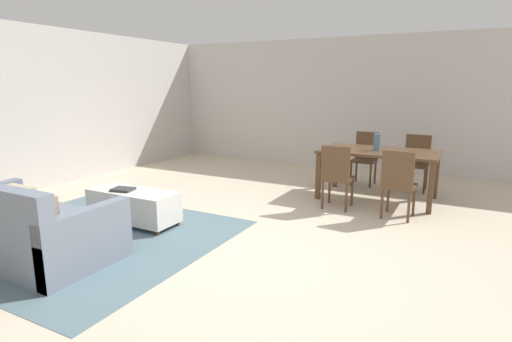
% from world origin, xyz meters
% --- Properties ---
extents(ground_plane, '(10.80, 10.80, 0.00)m').
position_xyz_m(ground_plane, '(0.00, 0.00, 0.00)').
color(ground_plane, beige).
extents(wall_back, '(9.00, 0.12, 2.70)m').
position_xyz_m(wall_back, '(0.00, 5.00, 1.35)').
color(wall_back, beige).
rests_on(wall_back, ground_plane).
extents(wall_left, '(0.12, 11.00, 2.70)m').
position_xyz_m(wall_left, '(-4.50, 0.50, 1.35)').
color(wall_left, beige).
rests_on(wall_left, ground_plane).
extents(area_rug, '(3.00, 2.80, 0.01)m').
position_xyz_m(area_rug, '(-1.89, -0.48, 0.00)').
color(area_rug, slate).
rests_on(area_rug, ground_plane).
extents(couch, '(1.90, 0.99, 0.86)m').
position_xyz_m(couch, '(-2.02, -1.15, 0.29)').
color(couch, slate).
rests_on(couch, ground_plane).
extents(ottoman_table, '(1.19, 0.47, 0.43)m').
position_xyz_m(ottoman_table, '(-1.76, 0.13, 0.25)').
color(ottoman_table, silver).
rests_on(ottoman_table, ground_plane).
extents(dining_table, '(1.73, 0.99, 0.76)m').
position_xyz_m(dining_table, '(0.72, 2.77, 0.67)').
color(dining_table, '#513823').
rests_on(dining_table, ground_plane).
extents(dining_chair_near_left, '(0.41, 0.41, 0.92)m').
position_xyz_m(dining_chair_near_left, '(0.33, 1.93, 0.52)').
color(dining_chair_near_left, '#513823').
rests_on(dining_chair_near_left, ground_plane).
extents(dining_chair_near_right, '(0.42, 0.42, 0.92)m').
position_xyz_m(dining_chair_near_right, '(1.16, 1.89, 0.52)').
color(dining_chair_near_right, '#513823').
rests_on(dining_chair_near_right, ground_plane).
extents(dining_chair_far_left, '(0.41, 0.41, 0.92)m').
position_xyz_m(dining_chair_far_left, '(0.32, 3.67, 0.52)').
color(dining_chair_far_left, '#513823').
rests_on(dining_chair_far_left, ground_plane).
extents(dining_chair_far_right, '(0.41, 0.41, 0.92)m').
position_xyz_m(dining_chair_far_right, '(1.18, 3.64, 0.52)').
color(dining_chair_far_right, '#513823').
rests_on(dining_chair_far_right, ground_plane).
extents(vase_centerpiece, '(0.10, 0.10, 0.25)m').
position_xyz_m(vase_centerpiece, '(0.69, 2.75, 0.89)').
color(vase_centerpiece, slate).
rests_on(vase_centerpiece, dining_table).
extents(book_on_ottoman, '(0.30, 0.25, 0.03)m').
position_xyz_m(book_on_ottoman, '(-1.87, 0.07, 0.45)').
color(book_on_ottoman, '#333338').
rests_on(book_on_ottoman, ottoman_table).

